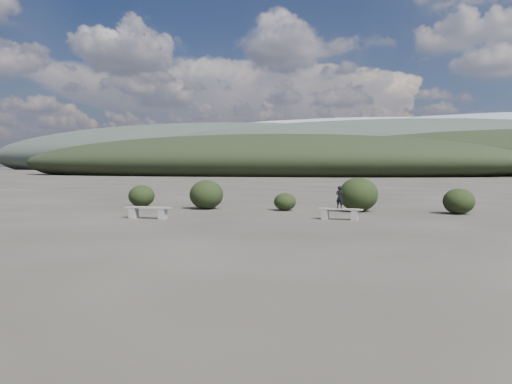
% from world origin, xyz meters
% --- Properties ---
extents(ground, '(1200.00, 1200.00, 0.00)m').
position_xyz_m(ground, '(0.00, 0.00, 0.00)').
color(ground, '#302C26').
rests_on(ground, ground).
extents(bench_left, '(1.81, 0.40, 0.45)m').
position_xyz_m(bench_left, '(-3.72, 4.03, 0.27)').
color(bench_left, gray).
rests_on(bench_left, ground).
extents(bench_right, '(1.70, 0.51, 0.42)m').
position_xyz_m(bench_right, '(3.31, 5.62, 0.25)').
color(bench_right, gray).
rests_on(bench_right, ground).
extents(seated_person, '(0.36, 0.31, 0.84)m').
position_xyz_m(seated_person, '(3.30, 5.62, 0.84)').
color(seated_person, black).
rests_on(seated_person, bench_right).
extents(shrub_b, '(1.57, 1.57, 1.35)m').
position_xyz_m(shrub_b, '(-3.15, 8.58, 0.67)').
color(shrub_b, black).
rests_on(shrub_b, ground).
extents(shrub_c, '(0.99, 0.99, 0.79)m').
position_xyz_m(shrub_c, '(0.54, 8.76, 0.40)').
color(shrub_c, black).
rests_on(shrub_c, ground).
extents(shrub_d, '(1.70, 1.70, 1.49)m').
position_xyz_m(shrub_d, '(3.72, 9.24, 0.75)').
color(shrub_d, black).
rests_on(shrub_d, ground).
extents(shrub_e, '(1.28, 1.28, 1.07)m').
position_xyz_m(shrub_e, '(7.82, 9.14, 0.53)').
color(shrub_e, black).
rests_on(shrub_e, ground).
extents(shrub_f, '(1.26, 1.26, 1.07)m').
position_xyz_m(shrub_f, '(-6.64, 8.88, 0.53)').
color(shrub_f, black).
rests_on(shrub_f, ground).
extents(mountain_ridges, '(500.00, 400.00, 56.00)m').
position_xyz_m(mountain_ridges, '(-7.48, 339.06, 10.84)').
color(mountain_ridges, black).
rests_on(mountain_ridges, ground).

